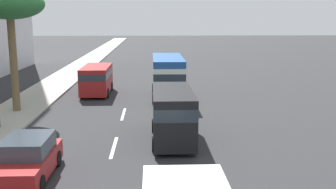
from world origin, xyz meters
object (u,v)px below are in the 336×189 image
car_third (27,159)px  van_fourth (97,78)px  palm_tree (10,6)px  minibus_sixth (168,76)px  van_second (173,112)px

car_third → van_fourth: size_ratio=0.81×
van_fourth → palm_tree: size_ratio=0.68×
car_third → palm_tree: 13.02m
minibus_sixth → car_third: bearing=158.4°
car_third → minibus_sixth: 16.16m
van_fourth → minibus_sixth: 5.95m
van_second → van_fourth: 13.69m
car_third → van_second: bearing=127.9°
car_third → van_fourth: 17.09m
minibus_sixth → van_second: bearing=179.1°
van_second → van_fourth: (12.59, 5.39, -0.17)m
van_second → palm_tree: (6.40, 9.70, 5.24)m
van_second → minibus_sixth: minibus_sixth is taller
car_third → palm_tree: bearing=-160.2°
van_fourth → palm_tree: bearing=-34.9°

